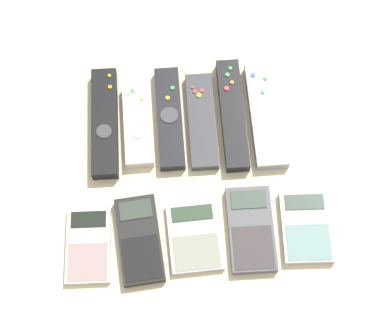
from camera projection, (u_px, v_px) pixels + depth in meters
name	position (u px, v px, depth m)	size (l,w,h in m)	color
ground_plane	(194.00, 186.00, 1.09)	(3.00, 3.00, 0.00)	beige
remote_0	(105.00, 123.00, 1.12)	(0.05, 0.21, 0.03)	black
remote_1	(138.00, 125.00, 1.12)	(0.05, 0.16, 0.02)	silver
remote_2	(169.00, 118.00, 1.13)	(0.05, 0.19, 0.02)	black
remote_3	(202.00, 121.00, 1.13)	(0.05, 0.18, 0.02)	#333338
remote_4	(232.00, 114.00, 1.13)	(0.05, 0.21, 0.02)	black
remote_5	(266.00, 115.00, 1.13)	(0.06, 0.20, 0.02)	gray
calculator_0	(88.00, 245.00, 1.04)	(0.08, 0.13, 0.01)	beige
calculator_1	(140.00, 240.00, 1.04)	(0.08, 0.15, 0.02)	black
calculator_2	(195.00, 237.00, 1.04)	(0.09, 0.12, 0.01)	#B2B2B7
calculator_3	(251.00, 229.00, 1.05)	(0.08, 0.15, 0.02)	#4C4C51
calculator_4	(306.00, 227.00, 1.05)	(0.09, 0.13, 0.01)	#B2B2B7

